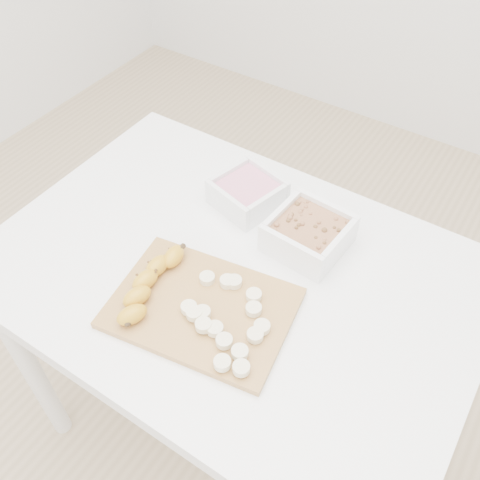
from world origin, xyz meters
The scene contains 7 objects.
ground centered at (0.00, 0.00, 0.00)m, with size 3.50×3.50×0.00m, color #C6AD89.
table centered at (0.00, 0.00, 0.65)m, with size 1.00×0.70×0.75m.
bowl_yogurt centered at (-0.08, 0.18, 0.78)m, with size 0.17×0.17×0.06m.
bowl_granola centered at (0.10, 0.14, 0.79)m, with size 0.16×0.16×0.07m.
cutting_board centered at (0.01, -0.12, 0.76)m, with size 0.34×0.24×0.01m, color #AB7243.
banana centered at (-0.10, -0.14, 0.78)m, with size 0.05×0.20×0.03m, color #BF8819, non-canonical shape.
banana_slices centered at (0.07, -0.12, 0.78)m, with size 0.20×0.19×0.02m.
Camera 1 is at (0.40, -0.58, 1.59)m, focal length 40.00 mm.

